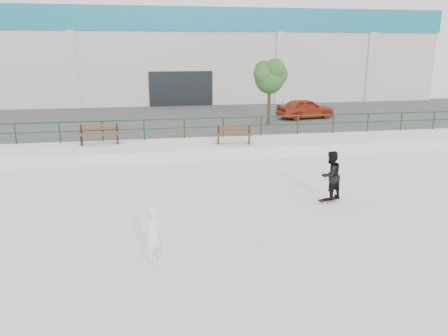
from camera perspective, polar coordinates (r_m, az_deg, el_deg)
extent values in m
plane|color=silver|center=(12.35, 4.38, -8.10)|extent=(120.00, 120.00, 0.00)
cube|color=beige|center=(21.17, -2.12, 2.63)|extent=(30.00, 3.00, 0.50)
cube|color=#363636|center=(29.46, -4.54, 6.20)|extent=(60.00, 14.00, 0.50)
cylinder|color=#163D1C|center=(22.21, -2.64, 6.50)|extent=(28.00, 0.06, 0.06)
cylinder|color=#163D1C|center=(22.28, -2.63, 5.36)|extent=(28.00, 0.05, 0.05)
cylinder|color=#163D1C|center=(22.90, -25.60, 4.01)|extent=(0.06, 0.06, 1.00)
cylinder|color=#163D1C|center=(22.46, -20.66, 4.34)|extent=(0.06, 0.06, 1.00)
cylinder|color=#163D1C|center=(22.18, -15.57, 4.64)|extent=(0.06, 0.06, 1.00)
cylinder|color=#163D1C|center=(22.09, -10.39, 4.91)|extent=(0.06, 0.06, 1.00)
cylinder|color=#163D1C|center=(22.18, -5.20, 5.14)|extent=(0.06, 0.06, 1.00)
cylinder|color=#163D1C|center=(22.44, -0.09, 5.32)|extent=(0.06, 0.06, 1.00)
cylinder|color=#163D1C|center=(22.88, 4.87, 5.46)|extent=(0.06, 0.06, 1.00)
cylinder|color=#163D1C|center=(23.48, 9.61, 5.55)|extent=(0.06, 0.06, 1.00)
cylinder|color=#163D1C|center=(24.23, 14.08, 5.61)|extent=(0.06, 0.06, 1.00)
cylinder|color=#163D1C|center=(25.12, 18.26, 5.63)|extent=(0.06, 0.06, 1.00)
cylinder|color=#163D1C|center=(26.13, 22.14, 5.62)|extent=(0.06, 0.06, 1.00)
cylinder|color=#163D1C|center=(27.25, 25.72, 5.59)|extent=(0.06, 0.06, 1.00)
cube|color=silver|center=(43.05, -6.66, 14.03)|extent=(44.00, 16.00, 8.00)
cube|color=#1B728B|center=(43.10, -6.80, 18.15)|extent=(44.20, 16.20, 1.80)
cube|color=black|center=(35.17, -5.62, 9.87)|extent=(5.00, 0.15, 3.20)
cube|color=silver|center=(35.25, -19.02, 11.59)|extent=(0.60, 0.25, 6.20)
cube|color=silver|center=(36.57, 7.21, 12.39)|extent=(0.60, 0.25, 6.20)
cube|color=silver|center=(39.71, 18.54, 11.96)|extent=(0.60, 0.25, 6.20)
cube|color=#58311E|center=(21.42, -15.98, 4.17)|extent=(1.99, 0.24, 0.04)
cube|color=#58311E|center=(21.61, -15.96, 4.27)|extent=(1.99, 0.24, 0.04)
cube|color=#58311E|center=(21.81, -15.95, 4.37)|extent=(1.99, 0.24, 0.04)
cube|color=#58311E|center=(21.86, -15.98, 4.95)|extent=(1.99, 0.16, 0.11)
cube|color=#58311E|center=(21.83, -16.01, 5.35)|extent=(1.99, 0.16, 0.11)
cube|color=black|center=(21.71, -18.10, 3.50)|extent=(0.10, 0.56, 0.46)
cube|color=black|center=(21.91, -18.15, 4.80)|extent=(0.07, 0.06, 0.46)
cube|color=black|center=(21.64, -13.73, 3.78)|extent=(0.10, 0.56, 0.46)
cube|color=black|center=(21.84, -13.81, 5.09)|extent=(0.07, 0.06, 0.46)
cube|color=#58311E|center=(20.72, 1.27, 4.26)|extent=(1.76, 0.48, 0.04)
cube|color=#58311E|center=(20.89, 1.27, 4.35)|extent=(1.76, 0.48, 0.04)
cube|color=#58311E|center=(21.06, 1.28, 4.44)|extent=(1.76, 0.48, 0.04)
cube|color=#58311E|center=(21.11, 1.28, 4.98)|extent=(1.74, 0.41, 0.10)
cube|color=#58311E|center=(21.08, 1.28, 5.35)|extent=(1.74, 0.41, 0.10)
cube|color=black|center=(20.95, -0.75, 3.78)|extent=(0.16, 0.49, 0.41)
cube|color=black|center=(21.12, -0.73, 4.99)|extent=(0.07, 0.06, 0.41)
cube|color=black|center=(20.94, 3.29, 3.75)|extent=(0.16, 0.49, 0.41)
cube|color=black|center=(21.12, 3.29, 4.96)|extent=(0.07, 0.06, 0.41)
cylinder|color=#513828|center=(26.27, 5.89, 8.16)|extent=(0.19, 0.19, 2.32)
sphere|color=#275A21|center=(26.13, 5.98, 11.53)|extent=(1.74, 1.74, 1.74)
sphere|color=#275A21|center=(26.53, 6.84, 11.98)|extent=(1.35, 1.35, 1.35)
sphere|color=#275A21|center=(25.82, 5.28, 12.15)|extent=(1.26, 1.26, 1.26)
sphere|color=#275A21|center=(25.78, 6.69, 12.75)|extent=(1.16, 1.16, 1.16)
sphere|color=#275A21|center=(26.39, 5.16, 12.64)|extent=(1.06, 1.06, 1.06)
imported|color=#9D2913|center=(29.10, 10.60, 7.65)|extent=(3.98, 2.15, 1.29)
cube|color=black|center=(14.90, 13.55, -3.97)|extent=(0.80, 0.42, 0.02)
cube|color=brown|center=(14.91, 13.55, -4.02)|extent=(0.80, 0.42, 0.01)
cube|color=#A0A0A5|center=(14.75, 12.77, -4.28)|extent=(0.10, 0.17, 0.03)
cube|color=#A0A0A5|center=(15.08, 14.30, -3.95)|extent=(0.10, 0.17, 0.03)
cylinder|color=#F8E7CF|center=(14.69, 13.00, -4.45)|extent=(0.06, 0.04, 0.06)
cylinder|color=#F8E7CF|center=(14.83, 12.54, -4.24)|extent=(0.06, 0.04, 0.06)
cylinder|color=#F8E7CF|center=(15.02, 14.53, -4.11)|extent=(0.06, 0.04, 0.06)
cylinder|color=#F8E7CF|center=(15.15, 14.06, -3.91)|extent=(0.06, 0.04, 0.06)
imported|color=black|center=(14.66, 13.75, -0.94)|extent=(0.97, 0.89, 1.62)
imported|color=white|center=(10.16, -9.33, -8.91)|extent=(0.67, 0.62, 1.53)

